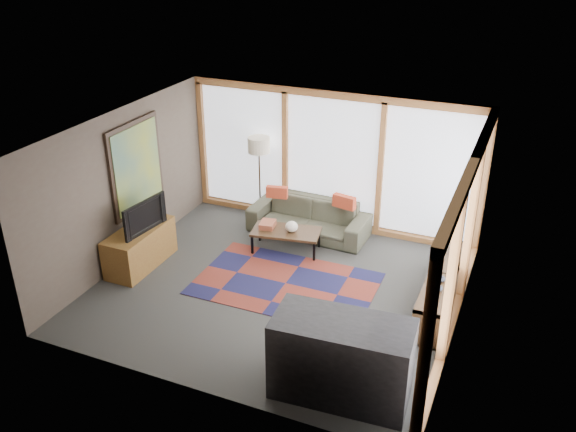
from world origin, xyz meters
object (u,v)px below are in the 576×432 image
at_px(bar_counter, 342,359).
at_px(coffee_table, 286,241).
at_px(bookshelf, 441,289).
at_px(television, 141,215).
at_px(floor_lamp, 260,179).
at_px(tv_console, 140,247).
at_px(sofa, 309,218).

bearing_deg(bar_counter, coffee_table, 119.65).
distance_m(bookshelf, television, 4.87).
bearing_deg(bookshelf, floor_lamp, 156.51).
relative_size(bookshelf, bar_counter, 1.35).
relative_size(bookshelf, television, 2.39).
height_order(coffee_table, television, television).
relative_size(television, bar_counter, 0.57).
relative_size(floor_lamp, tv_console, 1.23).
bearing_deg(television, sofa, -36.78).
distance_m(coffee_table, bookshelf, 2.87).
xyz_separation_m(sofa, bookshelf, (2.67, -1.41, -0.04)).
bearing_deg(bar_counter, tv_console, 154.15).
bearing_deg(coffee_table, floor_lamp, 134.44).
bearing_deg(bar_counter, sofa, 112.54).
xyz_separation_m(floor_lamp, bar_counter, (2.99, -4.03, -0.30)).
distance_m(floor_lamp, coffee_table, 1.52).
distance_m(tv_console, bar_counter, 4.40).
height_order(bookshelf, tv_console, tv_console).
xyz_separation_m(tv_console, television, (0.08, 0.02, 0.61)).
relative_size(coffee_table, bar_counter, 0.71).
height_order(coffee_table, tv_console, tv_console).
xyz_separation_m(coffee_table, television, (-1.97, -1.39, 0.75)).
bearing_deg(television, coffee_table, -47.34).
bearing_deg(sofa, floor_lamp, 170.38).
bearing_deg(tv_console, bookshelf, 8.86).
xyz_separation_m(tv_console, bar_counter, (4.07, -1.64, 0.19)).
bearing_deg(sofa, coffee_table, -97.48).
xyz_separation_m(floor_lamp, television, (-1.01, -2.37, 0.11)).
distance_m(sofa, tv_console, 3.07).
distance_m(sofa, coffee_table, 0.78).
bearing_deg(television, bar_counter, -105.00).
bearing_deg(bar_counter, television, 153.55).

